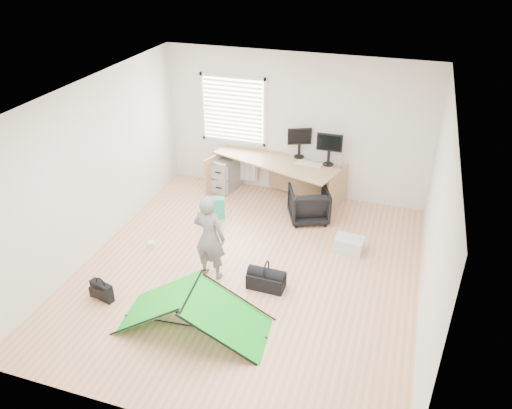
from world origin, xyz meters
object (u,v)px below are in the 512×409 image
(monitor_left, at_px, (299,147))
(laptop_bag, at_px, (102,291))
(office_chair, at_px, (309,204))
(filing_cabinet, at_px, (224,174))
(thermos, at_px, (339,160))
(desk, at_px, (275,180))
(duffel_bag, at_px, (266,281))
(kite, at_px, (193,309))
(person, at_px, (210,237))
(storage_crate, at_px, (349,245))
(monitor_right, at_px, (329,154))

(monitor_left, bearing_deg, laptop_bag, -138.95)
(office_chair, bearing_deg, filing_cabinet, -42.04)
(office_chair, xyz_separation_m, laptop_bag, (-2.27, -3.01, -0.17))
(thermos, bearing_deg, monitor_left, 167.76)
(desk, height_order, office_chair, desk)
(filing_cabinet, bearing_deg, thermos, 13.24)
(desk, relative_size, duffel_bag, 4.42)
(laptop_bag, height_order, duffel_bag, laptop_bag)
(desk, relative_size, kite, 1.21)
(thermos, distance_m, laptop_bag, 4.58)
(desk, distance_m, laptop_bag, 3.86)
(kite, bearing_deg, duffel_bag, 53.10)
(kite, bearing_deg, person, 95.32)
(storage_crate, distance_m, duffel_bag, 1.63)
(thermos, distance_m, kite, 4.02)
(filing_cabinet, xyz_separation_m, person, (0.82, -2.67, 0.34))
(monitor_right, height_order, thermos, monitor_right)
(storage_crate, distance_m, laptop_bag, 3.83)
(laptop_bag, bearing_deg, desk, 82.96)
(office_chair, distance_m, kite, 3.24)
(thermos, bearing_deg, office_chair, -120.45)
(office_chair, bearing_deg, person, 40.37)
(thermos, height_order, person, person)
(kite, bearing_deg, thermos, 66.98)
(filing_cabinet, distance_m, office_chair, 1.94)
(monitor_left, relative_size, office_chair, 0.65)
(office_chair, height_order, person, person)
(desk, bearing_deg, thermos, 23.10)
(monitor_right, xyz_separation_m, person, (-1.20, -2.68, -0.35))
(laptop_bag, bearing_deg, duffel_bag, 39.87)
(monitor_left, relative_size, storage_crate, 0.98)
(laptop_bag, bearing_deg, person, 53.87)
(person, bearing_deg, desk, -88.64)
(office_chair, height_order, storage_crate, office_chair)
(person, distance_m, kite, 1.19)
(storage_crate, bearing_deg, desk, 140.79)
(office_chair, distance_m, duffel_bag, 2.07)
(thermos, bearing_deg, kite, -107.44)
(laptop_bag, relative_size, duffel_bag, 0.67)
(monitor_left, xyz_separation_m, laptop_bag, (-1.87, -3.83, -0.88))
(desk, height_order, filing_cabinet, desk)
(monitor_left, height_order, person, person)
(desk, distance_m, kite, 3.69)
(filing_cabinet, relative_size, monitor_left, 1.53)
(monitor_left, bearing_deg, office_chair, -87.00)
(storage_crate, bearing_deg, person, -146.06)
(thermos, bearing_deg, laptop_bag, -125.91)
(desk, relative_size, office_chair, 3.51)
(thermos, height_order, laptop_bag, thermos)
(laptop_bag, bearing_deg, monitor_right, 71.94)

